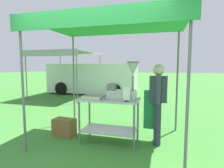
{
  "coord_description": "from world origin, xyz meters",
  "views": [
    {
      "loc": [
        1.14,
        -2.48,
        1.58
      ],
      "look_at": [
        0.11,
        1.17,
        1.2
      ],
      "focal_mm": 28.92,
      "sensor_mm": 36.0,
      "label": 1
    }
  ],
  "objects_px": {
    "donut_fryer": "(124,86)",
    "supply_crate": "(64,127)",
    "van_white": "(94,78)",
    "neighbour_tent": "(66,53)",
    "stall_canopy": "(111,27)",
    "donut_tray": "(94,98)",
    "donut_cart": "(109,111)",
    "vendor": "(158,100)",
    "menu_sign": "(126,95)"
  },
  "relations": [
    {
      "from": "menu_sign",
      "to": "donut_cart",
      "type": "bearing_deg",
      "value": 154.1
    },
    {
      "from": "menu_sign",
      "to": "vendor",
      "type": "distance_m",
      "value": 0.71
    },
    {
      "from": "stall_canopy",
      "to": "donut_tray",
      "type": "distance_m",
      "value": 1.45
    },
    {
      "from": "vendor",
      "to": "van_white",
      "type": "relative_size",
      "value": 0.33
    },
    {
      "from": "vendor",
      "to": "donut_fryer",
      "type": "bearing_deg",
      "value": -161.72
    },
    {
      "from": "donut_fryer",
      "to": "vendor",
      "type": "xyz_separation_m",
      "value": [
        0.64,
        0.21,
        -0.27
      ]
    },
    {
      "from": "stall_canopy",
      "to": "donut_cart",
      "type": "distance_m",
      "value": 1.68
    },
    {
      "from": "donut_tray",
      "to": "vendor",
      "type": "bearing_deg",
      "value": 15.31
    },
    {
      "from": "van_white",
      "to": "neighbour_tent",
      "type": "xyz_separation_m",
      "value": [
        -0.96,
        -1.34,
        1.33
      ]
    },
    {
      "from": "menu_sign",
      "to": "vendor",
      "type": "bearing_deg",
      "value": 36.87
    },
    {
      "from": "menu_sign",
      "to": "supply_crate",
      "type": "bearing_deg",
      "value": 170.34
    },
    {
      "from": "supply_crate",
      "to": "neighbour_tent",
      "type": "distance_m",
      "value": 5.88
    },
    {
      "from": "donut_tray",
      "to": "van_white",
      "type": "relative_size",
      "value": 0.08
    },
    {
      "from": "stall_canopy",
      "to": "van_white",
      "type": "distance_m",
      "value": 6.91
    },
    {
      "from": "menu_sign",
      "to": "supply_crate",
      "type": "distance_m",
      "value": 1.71
    },
    {
      "from": "supply_crate",
      "to": "neighbour_tent",
      "type": "xyz_separation_m",
      "value": [
        -2.67,
        4.84,
        2.02
      ]
    },
    {
      "from": "donut_fryer",
      "to": "supply_crate",
      "type": "xyz_separation_m",
      "value": [
        -1.39,
        0.04,
        -0.98
      ]
    },
    {
      "from": "donut_cart",
      "to": "neighbour_tent",
      "type": "relative_size",
      "value": 0.38
    },
    {
      "from": "menu_sign",
      "to": "supply_crate",
      "type": "xyz_separation_m",
      "value": [
        -1.47,
        0.25,
        -0.84
      ]
    },
    {
      "from": "donut_tray",
      "to": "donut_fryer",
      "type": "relative_size",
      "value": 0.55
    },
    {
      "from": "van_white",
      "to": "donut_tray",
      "type": "bearing_deg",
      "value": -68.47
    },
    {
      "from": "menu_sign",
      "to": "van_white",
      "type": "bearing_deg",
      "value": 116.37
    },
    {
      "from": "donut_fryer",
      "to": "supply_crate",
      "type": "distance_m",
      "value": 1.7
    },
    {
      "from": "donut_fryer",
      "to": "van_white",
      "type": "xyz_separation_m",
      "value": [
        -3.1,
        6.22,
        -0.3
      ]
    },
    {
      "from": "donut_tray",
      "to": "menu_sign",
      "type": "bearing_deg",
      "value": -6.6
    },
    {
      "from": "donut_cart",
      "to": "supply_crate",
      "type": "distance_m",
      "value": 1.18
    },
    {
      "from": "donut_cart",
      "to": "supply_crate",
      "type": "height_order",
      "value": "donut_cart"
    },
    {
      "from": "donut_cart",
      "to": "neighbour_tent",
      "type": "distance_m",
      "value": 6.37
    },
    {
      "from": "stall_canopy",
      "to": "donut_tray",
      "type": "relative_size",
      "value": 7.25
    },
    {
      "from": "donut_cart",
      "to": "van_white",
      "type": "height_order",
      "value": "van_white"
    },
    {
      "from": "vendor",
      "to": "supply_crate",
      "type": "distance_m",
      "value": 2.16
    },
    {
      "from": "neighbour_tent",
      "to": "donut_cart",
      "type": "bearing_deg",
      "value": -52.52
    },
    {
      "from": "donut_tray",
      "to": "menu_sign",
      "type": "xyz_separation_m",
      "value": [
        0.68,
        -0.08,
        0.09
      ]
    },
    {
      "from": "donut_cart",
      "to": "donut_tray",
      "type": "distance_m",
      "value": 0.42
    },
    {
      "from": "stall_canopy",
      "to": "donut_cart",
      "type": "relative_size",
      "value": 2.46
    },
    {
      "from": "stall_canopy",
      "to": "vendor",
      "type": "xyz_separation_m",
      "value": [
        0.95,
        0.13,
        -1.44
      ]
    },
    {
      "from": "stall_canopy",
      "to": "donut_tray",
      "type": "bearing_deg",
      "value": -144.77
    },
    {
      "from": "stall_canopy",
      "to": "donut_fryer",
      "type": "relative_size",
      "value": 3.95
    },
    {
      "from": "vendor",
      "to": "van_white",
      "type": "height_order",
      "value": "van_white"
    },
    {
      "from": "donut_cart",
      "to": "van_white",
      "type": "xyz_separation_m",
      "value": [
        -2.8,
        6.24,
        0.21
      ]
    },
    {
      "from": "stall_canopy",
      "to": "donut_cart",
      "type": "bearing_deg",
      "value": -90.0
    },
    {
      "from": "donut_cart",
      "to": "menu_sign",
      "type": "bearing_deg",
      "value": -25.9
    },
    {
      "from": "stall_canopy",
      "to": "supply_crate",
      "type": "height_order",
      "value": "stall_canopy"
    },
    {
      "from": "supply_crate",
      "to": "van_white",
      "type": "xyz_separation_m",
      "value": [
        -1.71,
        6.18,
        0.68
      ]
    },
    {
      "from": "menu_sign",
      "to": "neighbour_tent",
      "type": "relative_size",
      "value": 0.09
    },
    {
      "from": "stall_canopy",
      "to": "menu_sign",
      "type": "relative_size",
      "value": 10.9
    },
    {
      "from": "donut_fryer",
      "to": "vendor",
      "type": "bearing_deg",
      "value": 18.28
    },
    {
      "from": "menu_sign",
      "to": "neighbour_tent",
      "type": "xyz_separation_m",
      "value": [
        -4.15,
        5.09,
        1.18
      ]
    },
    {
      "from": "stall_canopy",
      "to": "donut_tray",
      "type": "height_order",
      "value": "stall_canopy"
    },
    {
      "from": "vendor",
      "to": "van_white",
      "type": "xyz_separation_m",
      "value": [
        -3.75,
        6.01,
        -0.03
      ]
    }
  ]
}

